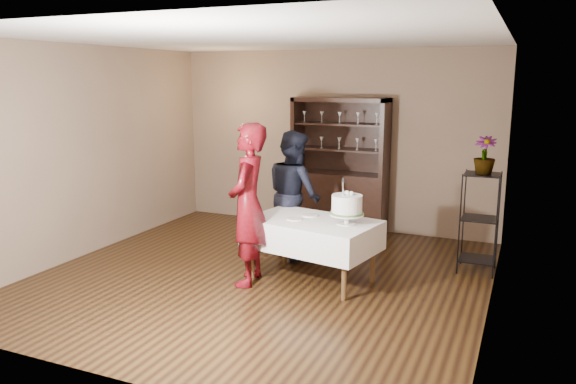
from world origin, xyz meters
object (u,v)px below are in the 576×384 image
at_px(plant_etagere, 479,218).
at_px(cake, 347,206).
at_px(china_hutch, 340,188).
at_px(man, 294,194).
at_px(cake_table, 312,234).
at_px(potted_plant, 485,155).
at_px(woman, 248,205).

xyz_separation_m(plant_etagere, cake, (-1.29, -1.10, 0.26)).
relative_size(china_hutch, man, 1.22).
bearing_deg(cake_table, man, 125.43).
relative_size(man, potted_plant, 3.75).
xyz_separation_m(man, potted_plant, (2.26, 0.30, 0.59)).
xyz_separation_m(cake_table, cake, (0.42, -0.03, 0.37)).
distance_m(china_hutch, potted_plant, 2.46).
bearing_deg(man, plant_etagere, -132.11).
bearing_deg(woman, cake, 94.88).
height_order(plant_etagere, cake, cake).
bearing_deg(potted_plant, cake_table, -148.40).
bearing_deg(cake, woman, -162.59).
height_order(cake, potted_plant, potted_plant).
height_order(cake_table, man, man).
xyz_separation_m(cake_table, potted_plant, (1.72, 1.06, 0.86)).
bearing_deg(man, potted_plant, -132.39).
bearing_deg(cake_table, china_hutch, 99.95).
bearing_deg(woman, plant_etagere, 108.94).
relative_size(china_hutch, cake, 3.90).
relative_size(china_hutch, potted_plant, 4.58).
height_order(plant_etagere, woman, woman).
bearing_deg(cake, cake_table, 175.25).
distance_m(plant_etagere, cake_table, 2.02).
distance_m(china_hutch, man, 1.38).
bearing_deg(plant_etagere, woman, -148.53).
distance_m(china_hutch, cake_table, 2.15).
xyz_separation_m(cake, potted_plant, (1.30, 1.09, 0.49)).
relative_size(cake_table, cake, 3.06).
height_order(plant_etagere, man, man).
distance_m(man, cake, 1.25).
xyz_separation_m(china_hutch, cake_table, (0.37, -2.12, -0.12)).
distance_m(cake_table, potted_plant, 2.19).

